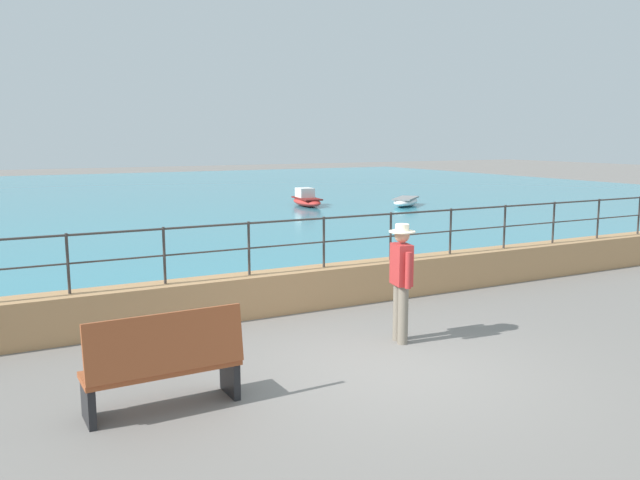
# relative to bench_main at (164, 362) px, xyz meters

# --- Properties ---
(ground_plane) EXTENTS (120.00, 120.00, 0.00)m
(ground_plane) POSITION_rel_bench_main_xyz_m (2.96, -0.03, -0.56)
(ground_plane) COLOR slate
(promenade_wall) EXTENTS (20.00, 0.56, 0.70)m
(promenade_wall) POSITION_rel_bench_main_xyz_m (2.96, 3.17, -0.21)
(promenade_wall) COLOR tan
(promenade_wall) RESTS_ON ground
(railing) EXTENTS (18.44, 0.04, 0.90)m
(railing) POSITION_rel_bench_main_xyz_m (2.96, 3.17, 0.75)
(railing) COLOR #383330
(railing) RESTS_ON promenade_wall
(lake_water) EXTENTS (64.00, 44.32, 0.06)m
(lake_water) POSITION_rel_bench_main_xyz_m (2.96, 25.81, -0.53)
(lake_water) COLOR teal
(lake_water) RESTS_ON ground
(bench_main) EXTENTS (1.71, 0.59, 1.13)m
(bench_main) POSITION_rel_bench_main_xyz_m (0.00, 0.00, 0.00)
(bench_main) COLOR #9E4C28
(bench_main) RESTS_ON ground
(person_walking) EXTENTS (0.38, 0.56, 1.75)m
(person_walking) POSITION_rel_bench_main_xyz_m (3.68, 0.80, 0.42)
(person_walking) COLOR slate
(person_walking) RESTS_ON ground
(boat_1) EXTENTS (1.14, 2.38, 0.76)m
(boat_1) POSITION_rel_bench_main_xyz_m (10.76, 17.95, -0.23)
(boat_1) COLOR red
(boat_1) RESTS_ON lake_water
(boat_3) EXTENTS (2.32, 2.20, 0.36)m
(boat_3) POSITION_rel_bench_main_xyz_m (14.56, 15.99, -0.30)
(boat_3) COLOR white
(boat_3) RESTS_ON lake_water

